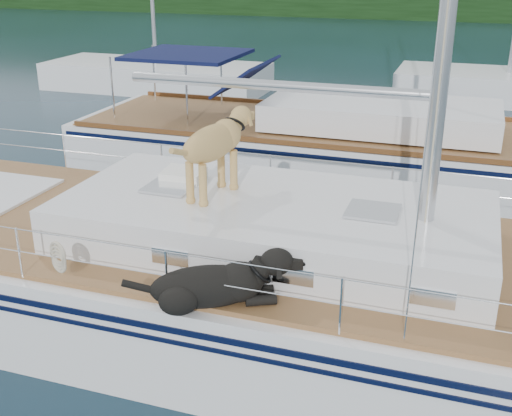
% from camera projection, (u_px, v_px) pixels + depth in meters
% --- Properties ---
extents(ground, '(120.00, 120.00, 0.00)m').
position_uv_depth(ground, '(216.00, 318.00, 8.70)').
color(ground, black).
rests_on(ground, ground).
extents(shore_bank, '(92.00, 1.00, 1.20)m').
position_uv_depth(shore_bank, '(443.00, 10.00, 49.14)').
color(shore_bank, '#595147').
rests_on(shore_bank, ground).
extents(main_sailboat, '(12.00, 4.14, 14.01)m').
position_uv_depth(main_sailboat, '(222.00, 275.00, 8.41)').
color(main_sailboat, white).
rests_on(main_sailboat, ground).
extents(neighbor_sailboat, '(11.00, 3.50, 13.30)m').
position_uv_depth(neighbor_sailboat, '(329.00, 148.00, 14.10)').
color(neighbor_sailboat, white).
rests_on(neighbor_sailboat, ground).
extents(bg_boat_west, '(8.00, 3.00, 11.65)m').
position_uv_depth(bg_boat_west, '(157.00, 77.00, 23.25)').
color(bg_boat_west, white).
rests_on(bg_boat_west, ground).
extents(bg_boat_center, '(7.20, 3.00, 11.65)m').
position_uv_depth(bg_boat_center, '(507.00, 88.00, 21.42)').
color(bg_boat_center, white).
rests_on(bg_boat_center, ground).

